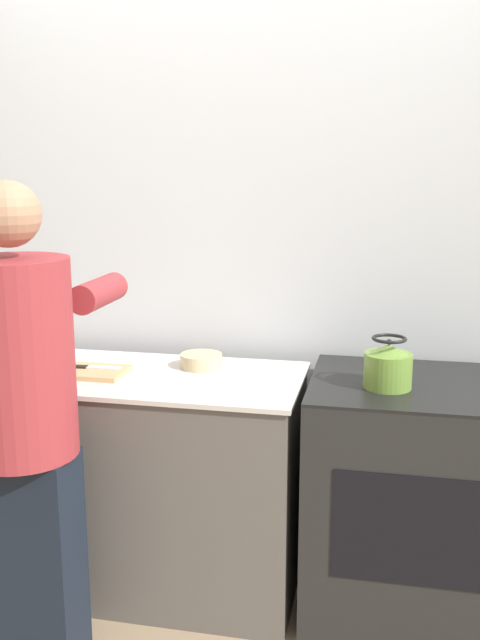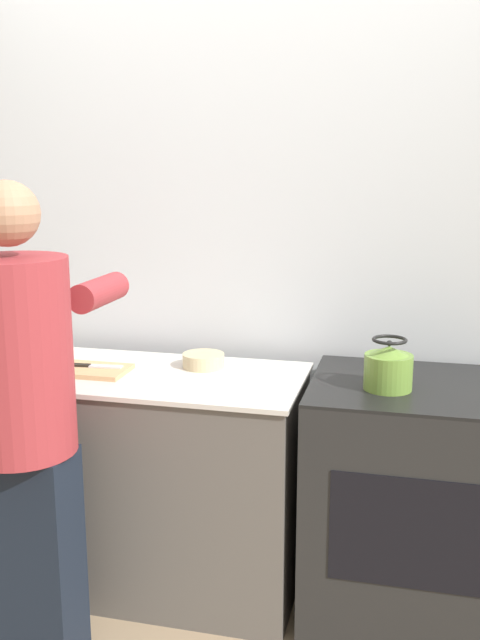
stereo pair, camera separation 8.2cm
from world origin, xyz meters
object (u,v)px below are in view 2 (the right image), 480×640
oven (409,501)px  bowl_prep (13,354)px  canister_jar (28,333)px  knife (95,366)px  kettle (388,368)px  cutting_board (85,370)px  person (23,415)px

oven → bowl_prep: bowl_prep is taller
oven → canister_jar: bearing=174.5°
knife → kettle: kettle is taller
oven → cutting_board: (-1.26, -0.07, 0.44)m
cutting_board → kettle: (1.16, -0.01, 0.09)m
person → knife: size_ratio=7.71×
knife → person: bearing=-97.0°
oven → person: 1.43m
oven → cutting_board: bearing=-176.8°
bowl_prep → canister_jar: bearing=95.8°
cutting_board → kettle: size_ratio=1.86×
person → kettle: bearing=22.8°
kettle → person: bearing=-157.2°
knife → canister_jar: canister_jar is taller
oven → bowl_prep: size_ratio=7.34×
person → cutting_board: bearing=91.8°
oven → knife: 1.30m
cutting_board → oven: bearing=3.2°
knife → bowl_prep: 0.39m
oven → bowl_prep: 1.67m
person → kettle: size_ratio=8.87×
person → cutting_board: (-0.02, 0.49, 0.01)m
kettle → knife: bearing=178.7°
oven → knife: knife is taller
person → bowl_prep: 0.67m
oven → bowl_prep: (-1.61, 0.01, 0.46)m
knife → kettle: 1.13m
cutting_board → bowl_prep: 0.36m
bowl_prep → person: bearing=-56.8°
cutting_board → canister_jar: bearing=148.2°
knife → cutting_board: bearing=-155.3°
oven → canister_jar: (-1.62, 0.16, 0.52)m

